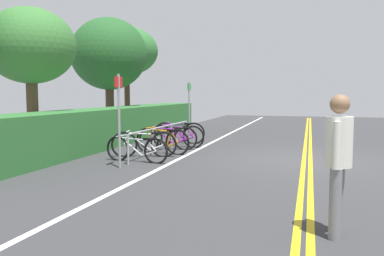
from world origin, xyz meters
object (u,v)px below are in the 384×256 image
object	(u,v)px
bicycle_0	(136,149)
tree_far_right	(109,54)
bike_rack	(163,132)
tree_extra	(127,52)
pedestrian	(338,155)
bicycle_1	(144,144)
bicycle_2	(162,141)
bicycle_4	(178,136)
sign_post_far	(189,105)
tree_mid	(30,47)
bicycle_3	(168,138)
sign_post_near	(119,112)
bicycle_5	(179,133)

from	to	relation	value
bicycle_0	tree_far_right	distance (m)	6.94
bike_rack	tree_extra	world-z (taller)	tree_extra
bicycle_0	pedestrian	world-z (taller)	pedestrian
bicycle_1	bicycle_2	distance (m)	0.73
bicycle_4	tree_extra	distance (m)	7.32
tree_far_right	sign_post_far	bearing A→B (deg)	-92.43
bicycle_2	tree_mid	bearing A→B (deg)	104.32
bike_rack	bicycle_2	size ratio (longest dim) A/B	2.72
bicycle_4	tree_extra	xyz separation A→B (m)	(4.99, 4.22, 3.31)
pedestrian	sign_post_far	distance (m)	10.16
bicycle_0	bicycle_1	size ratio (longest dim) A/B	1.02
bike_rack	bicycle_1	size ratio (longest dim) A/B	2.71
bicycle_0	pedestrian	distance (m)	6.02
bicycle_2	bicycle_4	bearing A→B (deg)	1.63
pedestrian	tree_far_right	size ratio (longest dim) A/B	0.36
bicycle_2	sign_post_far	size ratio (longest dim) A/B	0.80
bicycle_4	sign_post_far	size ratio (longest dim) A/B	0.85
bike_rack	bicycle_3	size ratio (longest dim) A/B	2.68
bicycle_4	sign_post_near	size ratio (longest dim) A/B	0.85
pedestrian	sign_post_far	size ratio (longest dim) A/B	0.80
bicycle_0	bicycle_1	xyz separation A→B (m)	(0.79, 0.14, 0.03)
bicycle_0	tree_extra	size ratio (longest dim) A/B	0.37
bicycle_4	tree_mid	world-z (taller)	tree_mid
bicycle_3	sign_post_near	world-z (taller)	sign_post_near
bicycle_2	sign_post_near	size ratio (longest dim) A/B	0.80
bicycle_4	sign_post_far	distance (m)	2.31
bicycle_2	tree_far_right	size ratio (longest dim) A/B	0.37
tree_far_right	tree_extra	xyz separation A→B (m)	(2.75, 0.58, 0.41)
bicycle_5	pedestrian	xyz separation A→B (m)	(-7.73, -4.60, 0.62)
bicycle_0	bicycle_2	xyz separation A→B (m)	(1.47, -0.12, 0.04)
bicycle_2	bicycle_4	world-z (taller)	bicycle_2
bicycle_0	bicycle_3	xyz separation A→B (m)	(2.26, -0.01, 0.03)
bicycle_1	sign_post_far	bearing A→B (deg)	0.56
bike_rack	pedestrian	world-z (taller)	pedestrian
pedestrian	tree_far_right	distance (m)	12.39
sign_post_far	pedestrian	bearing A→B (deg)	-152.78
bicycle_4	pedestrian	distance (m)	8.23
bicycle_0	bike_rack	bearing A→B (deg)	0.67
bicycle_5	tree_far_right	xyz separation A→B (m)	(1.44, 3.42, 2.88)
bicycle_4	bike_rack	bearing A→B (deg)	174.63
bike_rack	bicycle_4	size ratio (longest dim) A/B	2.56
bicycle_1	bicycle_4	world-z (taller)	bicycle_4
sign_post_near	bicycle_0	bearing A→B (deg)	-1.99
bicycle_2	bicycle_4	xyz separation A→B (m)	(1.48, 0.04, -0.01)
pedestrian	sign_post_far	bearing A→B (deg)	27.22
bicycle_3	tree_extra	bearing A→B (deg)	36.13
bicycle_4	tree_far_right	xyz separation A→B (m)	(2.24, 3.63, 2.90)
bicycle_0	sign_post_far	bearing A→B (deg)	2.05
sign_post_near	tree_extra	world-z (taller)	tree_extra
tree_far_right	bike_rack	bearing A→B (deg)	-133.17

